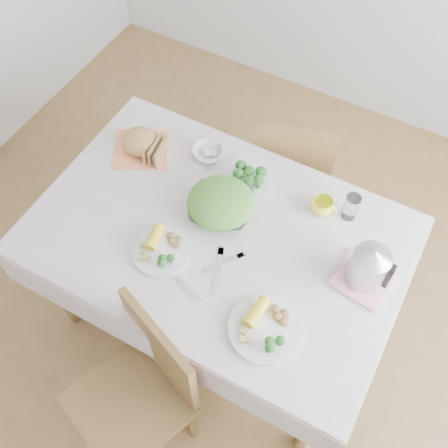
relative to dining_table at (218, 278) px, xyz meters
The scene contains 19 objects.
floor 0.38m from the dining_table, ahead, with size 3.60×3.60×0.00m, color olive.
dining_table is the anchor object (origin of this frame).
tablecloth 0.38m from the dining_table, ahead, with size 1.50×1.00×0.01m, color beige.
chair_near 0.69m from the dining_table, 91.46° to the right, with size 0.41×0.41×0.91m, color brown.
chair_far 0.75m from the dining_table, 88.40° to the left, with size 0.40×0.40×0.88m, color brown.
salad_bowl 0.43m from the dining_table, 110.72° to the left, with size 0.26×0.26×0.06m, color white.
dinner_plate_left 0.46m from the dining_table, 129.14° to the right, with size 0.24×0.24×0.02m, color white.
dinner_plate_right 0.60m from the dining_table, 38.45° to the right, with size 0.27×0.27×0.02m, color white.
broccoli_plate 0.50m from the dining_table, 92.22° to the left, with size 0.25×0.25×0.02m, color beige.
napkin 0.69m from the dining_table, 156.37° to the left, with size 0.24×0.24×0.00m, color #FF8655.
bread_loaf 0.72m from the dining_table, 156.37° to the left, with size 0.17×0.16×0.10m, color olive.
fruit_bowl 0.58m from the dining_table, 125.20° to the left, with size 0.14×0.14×0.04m, color white.
yellow_mug 0.61m from the dining_table, 43.18° to the left, with size 0.09×0.09×0.07m, color #FFFD28.
glass_tumbler 0.71m from the dining_table, 38.19° to the left, with size 0.06×0.06×0.12m, color white.
pink_tray 0.71m from the dining_table, ahead, with size 0.20×0.20×0.02m, color pink.
electric_kettle 0.78m from the dining_table, ahead, with size 0.14×0.14×0.20m, color #B2B5BA.
fork_left 0.42m from the dining_table, 59.72° to the right, with size 0.02×0.20×0.00m, color silver.
fork_right 0.41m from the dining_table, 50.96° to the right, with size 0.02×0.18×0.00m, color silver.
knife 0.47m from the dining_table, 91.21° to the right, with size 0.02×0.20×0.00m, color silver.
Camera 1 is at (0.57, -0.99, 2.55)m, focal length 42.00 mm.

